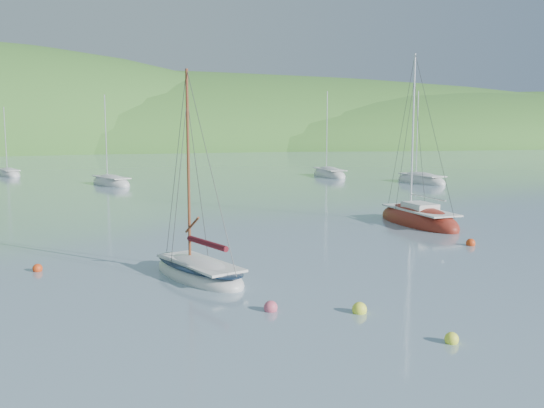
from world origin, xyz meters
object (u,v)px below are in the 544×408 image
object	(u,v)px
distant_sloop_a	(111,183)
distant_sloop_b	(329,175)
distant_sloop_c	(9,174)
distant_sloop_d	(421,181)
daysailer_white	(199,272)
sloop_red	(418,221)

from	to	relation	value
distant_sloop_a	distant_sloop_b	distance (m)	25.98
distant_sloop_c	distant_sloop_a	bearing A→B (deg)	-71.82
distant_sloop_c	distant_sloop_d	size ratio (longest dim) A/B	0.85
daysailer_white	distant_sloop_d	bearing A→B (deg)	28.10
sloop_red	distant_sloop_b	xyz separation A→B (m)	(7.42, 34.68, -0.03)
distant_sloop_b	distant_sloop_a	bearing A→B (deg)	-172.47
distant_sloop_c	distant_sloop_d	xyz separation A→B (m)	(44.34, -22.30, 0.02)
distant_sloop_a	distant_sloop_c	xyz separation A→B (m)	(-11.94, 15.52, -0.01)
distant_sloop_a	distant_sloop_c	world-z (taller)	distant_sloop_a
sloop_red	distant_sloop_c	size ratio (longest dim) A/B	1.27
distant_sloop_a	sloop_red	bearing A→B (deg)	-82.94
distant_sloop_a	daysailer_white	bearing A→B (deg)	-109.52
sloop_red	distant_sloop_b	size ratio (longest dim) A/B	1.04
distant_sloop_a	distant_sloop_b	size ratio (longest dim) A/B	0.91
distant_sloop_d	daysailer_white	bearing A→B (deg)	-138.86
daysailer_white	distant_sloop_c	xyz separation A→B (m)	(-14.68, 56.39, -0.05)
distant_sloop_a	distant_sloop_d	bearing A→B (deg)	-35.18
distant_sloop_d	distant_sloop_b	bearing A→B (deg)	115.15
distant_sloop_a	distant_sloop_d	world-z (taller)	distant_sloop_d
distant_sloop_a	distant_sloop_b	world-z (taller)	distant_sloop_b
distant_sloop_b	distant_sloop_c	distance (m)	39.57
distant_sloop_b	distant_sloop_d	distance (m)	12.22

